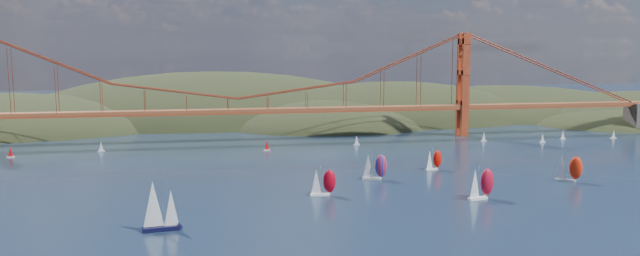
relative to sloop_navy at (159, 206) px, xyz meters
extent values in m
ellipsoid|color=black|center=(19.91, 270.63, -23.28)|extent=(300.00, 180.00, 96.00)
ellipsoid|color=black|center=(139.91, 240.63, -19.78)|extent=(220.00, 140.00, 76.00)
ellipsoid|color=black|center=(89.91, 210.63, -14.88)|extent=(140.00, 110.00, 48.00)
ellipsoid|color=black|center=(229.91, 260.63, -16.98)|extent=(260.00, 160.00, 60.00)
ellipsoid|color=black|center=(314.91, 220.63, -15.58)|extent=(220.00, 150.00, 52.00)
ellipsoid|color=black|center=(269.91, 180.63, -11.38)|extent=(120.00, 90.00, 28.00)
cube|color=brown|center=(29.91, 150.63, 9.52)|extent=(440.00, 7.00, 1.60)
cube|color=maroon|center=(29.91, 150.63, 8.32)|extent=(440.00, 7.00, 0.80)
cube|color=maroon|center=(149.91, 150.63, 21.02)|extent=(4.00, 8.50, 55.00)
cube|color=black|center=(0.36, 0.05, -5.92)|extent=(9.64, 3.83, 1.13)
cylinder|color=#99999E|center=(0.83, 0.11, 1.42)|extent=(0.14, 0.14, 13.55)
cone|color=silver|center=(-1.31, -0.17, 0.75)|extent=(5.90, 5.90, 11.92)
cone|color=silver|center=(3.15, 0.42, -0.61)|extent=(4.21, 4.21, 9.49)
cube|color=white|center=(48.27, 30.01, -6.12)|extent=(5.96, 1.87, 0.71)
cylinder|color=#99999E|center=(48.56, 30.00, -1.35)|extent=(0.09, 0.09, 8.85)
cone|color=silver|center=(47.20, 30.05, -1.79)|extent=(3.43, 3.43, 7.79)
ellipsoid|color=#A40313|center=(51.51, 29.89, -1.79)|extent=(4.22, 2.75, 7.43)
cube|color=white|center=(95.90, 15.41, -6.08)|extent=(6.97, 3.58, 0.81)
cylinder|color=#99999E|center=(96.22, 15.50, -0.63)|extent=(0.10, 0.10, 10.07)
cone|color=silver|center=(94.73, 15.09, -1.14)|extent=(4.62, 4.62, 8.87)
ellipsoid|color=#AC0C23|center=(99.46, 16.38, -1.14)|extent=(5.31, 4.09, 8.46)
cube|color=silver|center=(138.24, 34.84, -6.09)|extent=(6.37, 4.89, 0.77)
cylinder|color=#99999E|center=(138.51, 34.67, -0.92)|extent=(0.10, 0.10, 9.59)
cone|color=silver|center=(137.26, 35.45, -1.40)|extent=(4.93, 4.93, 8.44)
ellipsoid|color=red|center=(141.22, 32.99, -1.40)|extent=(5.28, 4.75, 8.05)
cube|color=silver|center=(98.87, 62.75, -6.16)|extent=(5.55, 3.23, 0.64)
cylinder|color=#99999E|center=(99.12, 62.84, -1.81)|extent=(0.08, 0.08, 8.04)
cone|color=silver|center=(97.96, 62.42, -2.22)|extent=(3.84, 3.84, 7.08)
ellipsoid|color=red|center=(101.64, 63.75, -2.22)|extent=(4.33, 3.49, 6.76)
cube|color=silver|center=(71.34, 50.94, -6.09)|extent=(6.64, 3.43, 0.77)
cylinder|color=#99999E|center=(71.65, 50.86, -0.92)|extent=(0.10, 0.10, 9.59)
cone|color=silver|center=(70.23, 51.25, -1.40)|extent=(4.41, 4.41, 8.44)
ellipsoid|color=red|center=(74.73, 50.00, -1.40)|extent=(5.06, 3.91, 8.05)
cube|color=silver|center=(-69.87, 124.31, -6.23)|extent=(3.00, 1.00, 0.50)
cone|color=red|center=(-69.87, 124.31, -3.88)|extent=(2.00, 2.00, 4.20)
cube|color=silver|center=(-33.63, 132.67, -6.23)|extent=(3.00, 1.00, 0.50)
cone|color=white|center=(-33.63, 132.67, -3.88)|extent=(2.00, 2.00, 4.20)
cube|color=silver|center=(152.58, 129.38, -6.23)|extent=(3.00, 1.00, 0.50)
cone|color=white|center=(152.58, 129.38, -3.88)|extent=(2.00, 2.00, 4.20)
cube|color=silver|center=(179.38, 119.31, -6.23)|extent=(3.00, 1.00, 0.50)
cone|color=white|center=(179.38, 119.31, -3.88)|extent=(2.00, 2.00, 4.20)
cube|color=silver|center=(196.25, 128.30, -6.23)|extent=(3.00, 1.00, 0.50)
cone|color=white|center=(196.25, 128.30, -3.88)|extent=(2.00, 2.00, 4.20)
cube|color=silver|center=(223.74, 125.45, -6.23)|extent=(3.00, 1.00, 0.50)
cone|color=white|center=(223.74, 125.45, -3.88)|extent=(2.00, 2.00, 4.20)
cube|color=silver|center=(85.93, 129.37, -6.23)|extent=(3.00, 1.00, 0.50)
cone|color=white|center=(85.93, 129.37, -3.88)|extent=(2.00, 2.00, 4.20)
cube|color=silver|center=(41.21, 121.78, -6.23)|extent=(3.00, 1.00, 0.50)
cone|color=red|center=(41.21, 121.78, -3.88)|extent=(2.00, 2.00, 4.20)
camera|label=1|loc=(11.09, -162.33, 40.80)|focal=35.00mm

